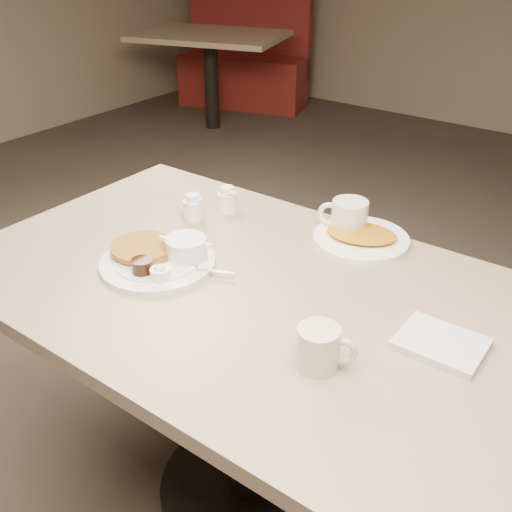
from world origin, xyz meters
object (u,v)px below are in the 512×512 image
Objects in this scene: diner_table at (251,339)px; coffee_mug_far at (348,218)px; creamer_left at (193,208)px; hash_plate at (361,237)px; creamer_right at (227,200)px; main_plate at (161,256)px; booth_back_left at (242,61)px; coffee_mug_near at (320,347)px.

diner_table is 9.83× the size of coffee_mug_far.
creamer_left reaches higher than diner_table.
coffee_mug_far is at bearing 161.55° from hash_plate.
creamer_right is (0.05, 0.10, 0.00)m from creamer_left.
coffee_mug_far is 0.46× the size of hash_plate.
creamer_right reaches higher than hash_plate.
creamer_right is 0.42m from hash_plate.
creamer_left reaches higher than hash_plate.
hash_plate is (0.36, 0.41, -0.01)m from main_plate.
creamer_right is at bearing -52.99° from booth_back_left.
booth_back_left reaches higher than creamer_left.
main_plate is 4.77× the size of creamer_right.
hash_plate is at bearing 72.39° from diner_table.
creamer_left is 0.26× the size of hash_plate.
diner_table is 0.41m from hash_plate.
creamer_left is at bearing 152.42° from diner_table.
booth_back_left is (-2.90, 3.51, -0.39)m from coffee_mug_near.
creamer_right is (-0.31, 0.29, 0.21)m from diner_table.
creamer_right is at bearing 143.06° from coffee_mug_near.
coffee_mug_far is (-0.23, 0.53, 0.00)m from coffee_mug_near.
booth_back_left reaches higher than coffee_mug_near.
booth_back_left reaches higher than hash_plate.
booth_back_left is at bearing 131.92° from coffee_mug_far.
diner_table is 18.34× the size of creamer_right.
creamer_right is 0.05× the size of booth_back_left.
hash_plate is (0.42, 0.07, -0.02)m from creamer_right.
diner_table is 0.44m from coffee_mug_far.
main_plate reaches higher than diner_table.
diner_table is 0.32m from main_plate.
creamer_right is 3.86m from booth_back_left.
coffee_mug_near reaches higher than creamer_left.
coffee_mug_far is 1.86× the size of creamer_right.
creamer_left is at bearing -155.18° from coffee_mug_far.
main_plate is (-0.24, -0.06, 0.19)m from diner_table.
main_plate is 1.18× the size of hash_plate.
hash_plate is at bearing -18.45° from coffee_mug_far.
creamer_right is (-0.36, -0.09, -0.01)m from coffee_mug_far.
main_plate reaches higher than hash_plate.
main_plate is at bearing -80.00° from creamer_right.
hash_plate reaches higher than diner_table.
creamer_left reaches higher than main_plate.
coffee_mug_far is at bearing 13.43° from creamer_right.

